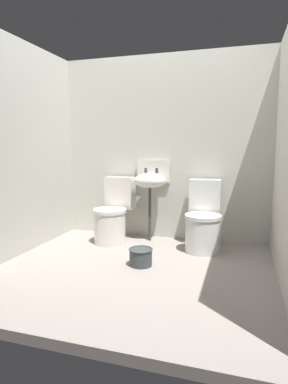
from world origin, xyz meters
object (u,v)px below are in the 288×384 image
object	(u,v)px
toilet_left	(113,216)
bucket	(141,257)
toilet_right	(203,222)
sink	(150,180)

from	to	relation	value
toilet_left	bucket	size ratio (longest dim) A/B	3.26
toilet_left	toilet_right	world-z (taller)	same
toilet_left	sink	size ratio (longest dim) A/B	0.79
toilet_left	bucket	distance (m)	0.93
toilet_right	sink	size ratio (longest dim) A/B	0.79
bucket	sink	bearing A→B (deg)	99.93
toilet_left	toilet_right	size ratio (longest dim) A/B	1.00
toilet_left	bucket	xyz separation A→B (m)	(0.58, -0.69, -0.23)
toilet_left	sink	bearing A→B (deg)	-152.61
toilet_left	toilet_right	bearing A→B (deg)	-176.54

